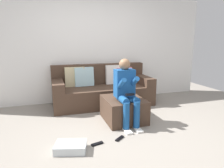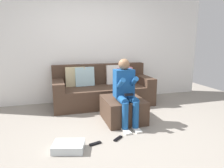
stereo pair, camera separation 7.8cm
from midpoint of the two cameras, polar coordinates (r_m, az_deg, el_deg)
name	(u,v)px [view 1 (the left image)]	position (r m, az deg, el deg)	size (l,w,h in m)	color
ground_plane	(119,135)	(3.15, 1.32, -14.37)	(7.48, 7.48, 0.00)	gray
wall_back	(90,49)	(4.82, -6.72, 9.79)	(5.76, 0.10, 2.44)	white
couch_sectional	(102,89)	(4.56, -3.35, -1.52)	(2.17, 0.90, 0.88)	#473326
ottoman	(123,109)	(3.65, 2.61, -7.13)	(0.67, 0.77, 0.41)	#473326
person_seated	(126,89)	(3.35, 3.39, -1.39)	(0.33, 0.61, 1.12)	#194C8C
storage_bin	(71,147)	(2.80, -12.40, -17.06)	(0.40, 0.28, 0.11)	silver
remote_near_ottoman	(120,138)	(3.04, 1.41, -15.16)	(0.18, 0.05, 0.02)	black
remote_by_storage_bin	(97,144)	(2.92, -5.01, -16.51)	(0.17, 0.05, 0.02)	black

